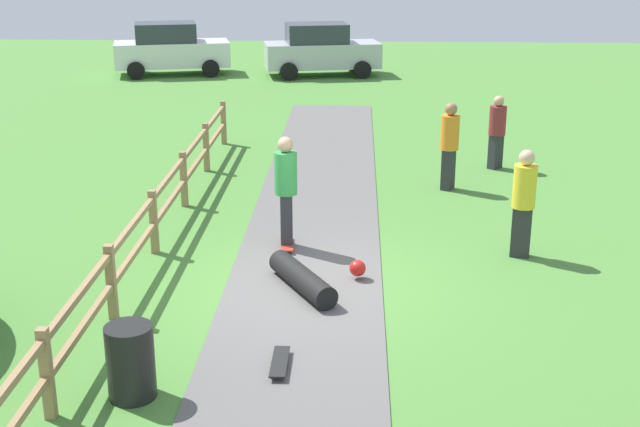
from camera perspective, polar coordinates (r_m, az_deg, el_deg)
The scene contains 12 objects.
ground_plane at distance 13.16m, azimuth -1.07°, elevation -4.82°, with size 60.00×60.00×0.00m, color #4C8438.
asphalt_path at distance 13.16m, azimuth -1.07°, elevation -4.78°, with size 2.40×28.00×0.02m, color #605E5B.
wooden_fence at distance 13.33m, azimuth -12.32°, elevation -1.87°, with size 0.12×18.12×1.10m.
trash_bin at distance 10.25m, azimuth -12.53°, elevation -9.65°, with size 0.56×0.56×0.90m, color black.
skater_riding at distance 14.32m, azimuth -2.29°, elevation 1.84°, with size 0.42×0.82×1.93m.
skater_fallen at distance 12.91m, azimuth -0.91°, elevation -4.33°, with size 1.53×1.63×0.36m.
skateboard_loose at distance 10.79m, azimuth -2.71°, elevation -9.87°, with size 0.20×0.80×0.08m.
bystander_yellow at distance 14.36m, azimuth 13.45°, elevation 1.01°, with size 0.45×0.45×1.83m.
bystander_orange at distance 17.91m, azimuth 8.65°, elevation 4.75°, with size 0.51×0.51×1.84m.
bystander_maroon at distance 19.74m, azimuth 11.74°, elevation 5.55°, with size 0.54×0.54×1.67m.
parked_car_silver at distance 32.13m, azimuth 0.05°, elevation 10.88°, with size 4.45×2.61×1.92m.
parked_car_white at distance 32.86m, azimuth -9.95°, elevation 10.78°, with size 4.48×2.72×1.92m.
Camera 1 is at (0.78, -12.06, 5.20)m, focal length 47.93 mm.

